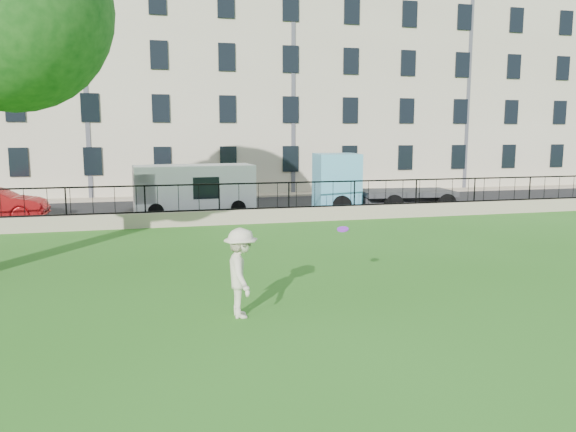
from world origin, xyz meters
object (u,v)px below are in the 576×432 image
object	(u,v)px
blue_truck	(383,182)
man	(241,273)
white_van	(194,190)
frisbee	(343,229)

from	to	relation	value
blue_truck	man	bearing A→B (deg)	-117.63
blue_truck	white_van	bearing A→B (deg)	179.66
frisbee	man	bearing A→B (deg)	-162.11
man	frisbee	xyz separation A→B (m)	(2.52, 0.81, 0.68)
white_van	blue_truck	distance (m)	9.22
man	white_van	xyz separation A→B (m)	(0.36, 15.36, 0.22)
man	frisbee	size ratio (longest dim) A/B	6.96
white_van	frisbee	bearing A→B (deg)	-84.87
man	white_van	bearing A→B (deg)	-0.25
man	blue_truck	world-z (taller)	blue_truck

